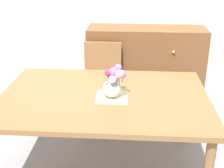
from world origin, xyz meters
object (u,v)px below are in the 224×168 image
object	(u,v)px
chair_far	(102,77)
flower_vase	(113,83)
dresser	(145,68)
dining_table	(104,103)

from	to	relation	value
chair_far	flower_vase	bearing A→B (deg)	101.12
chair_far	dresser	world-z (taller)	dresser
dining_table	chair_far	bearing A→B (deg)	96.76
dining_table	flower_vase	size ratio (longest dim) A/B	6.51
dining_table	dresser	bearing A→B (deg)	73.78
chair_far	flower_vase	xyz separation A→B (m)	(0.19, -0.98, 0.34)
chair_far	dining_table	bearing A→B (deg)	96.76
chair_far	dresser	distance (m)	0.64
chair_far	dresser	size ratio (longest dim) A/B	0.64
dresser	chair_far	bearing A→B (deg)	-140.98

